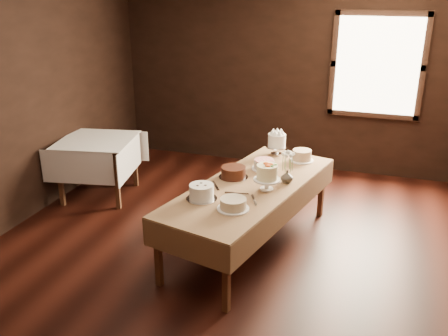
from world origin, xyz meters
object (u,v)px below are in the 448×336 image
cake_lattice (264,165)px  cake_meringue (277,145)px  cake_server_b (255,202)px  display_table (251,189)px  cake_server_d (283,180)px  cake_speckled (302,156)px  cake_server_e (217,188)px  cake_server_a (241,193)px  side_table (97,146)px  cake_cream (233,204)px  cake_swirl (202,192)px  cake_flowers (267,179)px  flower_vase (287,177)px  cake_chocolate (233,173)px

cake_lattice → cake_meringue: bearing=87.4°
cake_server_b → display_table: bearing=175.3°
cake_server_d → cake_speckled: bearing=68.4°
cake_server_e → display_table: bearing=90.1°
cake_lattice → cake_server_a: bearing=-94.0°
side_table → cake_cream: 2.59m
cake_swirl → cake_flowers: bearing=37.8°
cake_speckled → cake_server_b: cake_speckled is taller
cake_speckled → cake_server_e: bearing=-122.4°
cake_flowers → cake_server_d: cake_flowers is taller
display_table → cake_server_b: (0.15, -0.41, 0.06)m
cake_meringue → cake_speckled: bearing=-19.3°
side_table → cake_server_a: 2.41m
cake_meringue → cake_server_d: 0.81m
cake_cream → cake_server_e: (-0.30, 0.42, -0.05)m
cake_swirl → cake_server_b: (0.51, 0.09, -0.07)m
cake_server_d → flower_vase: flower_vase is taller
display_table → cake_server_e: 0.37m
cake_swirl → cake_server_a: cake_swirl is taller
cake_server_d → cake_server_b: bearing=-116.8°
cake_speckled → cake_flowers: size_ratio=0.96×
side_table → cake_meringue: bearing=7.8°
flower_vase → display_table: bearing=-154.6°
display_table → cake_server_b: 0.44m
cake_chocolate → side_table: bearing=164.7°
cake_cream → cake_server_a: (-0.03, 0.36, -0.05)m
side_table → cake_server_e: bearing=-24.0°
cake_swirl → cake_server_e: cake_swirl is taller
cake_lattice → cake_server_a: (-0.05, -0.72, -0.05)m
cake_meringue → cake_flowers: 1.08m
display_table → cake_server_e: bearing=-147.0°
side_table → flower_vase: size_ratio=8.12×
cake_meringue → cake_server_a: size_ratio=1.13×
side_table → cake_speckled: (2.62, 0.20, 0.10)m
cake_speckled → flower_vase: 0.71m
cake_server_b → cake_swirl: bearing=-104.4°
cake_chocolate → cake_server_a: size_ratio=1.52×
display_table → cake_flowers: cake_flowers is taller
display_table → cake_chocolate: 0.28m
display_table → flower_vase: (0.34, 0.16, 0.12)m
cake_cream → cake_server_b: bearing=52.7°
cake_speckled → cake_server_d: 0.65m
side_table → cake_server_b: side_table is taller
display_table → side_table: bearing=163.4°
cake_meringue → cake_speckled: 0.35m
cake_lattice → cake_server_a: size_ratio=1.16×
cake_server_e → cake_swirl: bearing=-41.9°
side_table → cake_chocolate: 2.10m
cake_server_b → flower_vase: bearing=137.0°
side_table → flower_vase: (2.59, -0.51, 0.10)m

